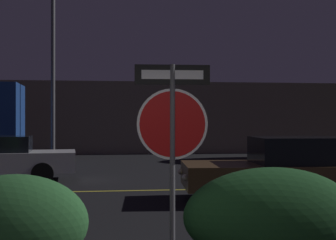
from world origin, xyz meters
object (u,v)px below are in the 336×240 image
Objects in this scene: hedge_bush_3 at (271,215)px; street_lamp at (53,44)px; hedge_bush_2 at (14,224)px; passing_car_3 at (293,169)px; stop_sign at (172,126)px.

street_lamp is (-4.14, 12.73, 4.08)m from hedge_bush_3.
passing_car_3 reaches higher than hedge_bush_2.
stop_sign is 0.29× the size of street_lamp.
street_lamp reaches higher than hedge_bush_2.
hedge_bush_3 is (1.26, 0.37, -1.08)m from stop_sign.
stop_sign is 2.11m from hedge_bush_2.
hedge_bush_3 is at bearing 18.64° from stop_sign.
hedge_bush_3 is 14.00m from street_lamp.
stop_sign is at bearing -77.61° from street_lamp.
hedge_bush_2 is (-1.76, 0.37, -1.10)m from stop_sign.
street_lamp is at bearing 104.66° from stop_sign.
hedge_bush_3 is at bearing -0.00° from hedge_bush_2.
stop_sign is at bearing -11.85° from hedge_bush_2.
passing_car_3 is at bearing 57.33° from stop_sign.
street_lamp is (-6.13, 8.45, 3.98)m from passing_car_3.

